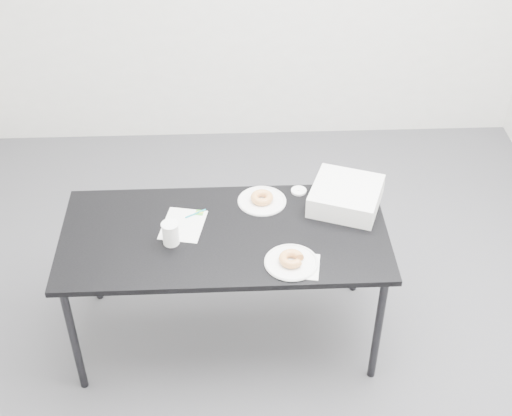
{
  "coord_description": "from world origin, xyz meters",
  "views": [
    {
      "loc": [
        -0.15,
        -2.72,
        3.01
      ],
      "look_at": [
        -0.04,
        0.02,
        0.83
      ],
      "focal_mm": 50.0,
      "sensor_mm": 36.0,
      "label": 1
    }
  ],
  "objects_px": {
    "table": "(225,241)",
    "bakery_box": "(346,196)",
    "pen": "(195,214)",
    "coffee_cup": "(171,233)",
    "donut_near": "(291,259)",
    "donut_far": "(262,198)",
    "scorecard": "(183,225)",
    "plate_far": "(262,201)",
    "plate_near": "(291,262)"
  },
  "relations": [
    {
      "from": "plate_far",
      "to": "pen",
      "type": "bearing_deg",
      "value": -164.87
    },
    {
      "from": "pen",
      "to": "donut_far",
      "type": "height_order",
      "value": "donut_far"
    },
    {
      "from": "table",
      "to": "donut_near",
      "type": "distance_m",
      "value": 0.4
    },
    {
      "from": "scorecard",
      "to": "donut_far",
      "type": "distance_m",
      "value": 0.44
    },
    {
      "from": "coffee_cup",
      "to": "plate_far",
      "type": "bearing_deg",
      "value": 33.93
    },
    {
      "from": "donut_near",
      "to": "coffee_cup",
      "type": "bearing_deg",
      "value": 163.28
    },
    {
      "from": "pen",
      "to": "bakery_box",
      "type": "distance_m",
      "value": 0.77
    },
    {
      "from": "table",
      "to": "donut_far",
      "type": "relative_size",
      "value": 13.68
    },
    {
      "from": "coffee_cup",
      "to": "donut_far",
      "type": "bearing_deg",
      "value": 33.93
    },
    {
      "from": "plate_far",
      "to": "coffee_cup",
      "type": "distance_m",
      "value": 0.55
    },
    {
      "from": "scorecard",
      "to": "plate_far",
      "type": "distance_m",
      "value": 0.44
    },
    {
      "from": "donut_near",
      "to": "bakery_box",
      "type": "relative_size",
      "value": 0.35
    },
    {
      "from": "scorecard",
      "to": "donut_near",
      "type": "height_order",
      "value": "donut_near"
    },
    {
      "from": "scorecard",
      "to": "pen",
      "type": "relative_size",
      "value": 2.15
    },
    {
      "from": "plate_far",
      "to": "coffee_cup",
      "type": "height_order",
      "value": "coffee_cup"
    },
    {
      "from": "table",
      "to": "donut_near",
      "type": "xyz_separation_m",
      "value": [
        0.31,
        -0.23,
        0.09
      ]
    },
    {
      "from": "donut_far",
      "to": "coffee_cup",
      "type": "xyz_separation_m",
      "value": [
        -0.45,
        -0.3,
        0.03
      ]
    },
    {
      "from": "scorecard",
      "to": "plate_far",
      "type": "bearing_deg",
      "value": 34.93
    },
    {
      "from": "table",
      "to": "bakery_box",
      "type": "relative_size",
      "value": 4.79
    },
    {
      "from": "table",
      "to": "pen",
      "type": "xyz_separation_m",
      "value": [
        -0.14,
        0.15,
        0.06
      ]
    },
    {
      "from": "scorecard",
      "to": "table",
      "type": "bearing_deg",
      "value": -7.22
    },
    {
      "from": "plate_near",
      "to": "donut_near",
      "type": "bearing_deg",
      "value": 0.0
    },
    {
      "from": "scorecard",
      "to": "coffee_cup",
      "type": "relative_size",
      "value": 2.12
    },
    {
      "from": "plate_far",
      "to": "table",
      "type": "bearing_deg",
      "value": -129.12
    },
    {
      "from": "donut_far",
      "to": "donut_near",
      "type": "bearing_deg",
      "value": -76.46
    },
    {
      "from": "pen",
      "to": "plate_far",
      "type": "relative_size",
      "value": 0.47
    },
    {
      "from": "plate_far",
      "to": "donut_far",
      "type": "height_order",
      "value": "donut_far"
    },
    {
      "from": "donut_near",
      "to": "plate_far",
      "type": "bearing_deg",
      "value": 103.54
    },
    {
      "from": "donut_near",
      "to": "plate_far",
      "type": "xyz_separation_m",
      "value": [
        -0.11,
        0.47,
        -0.03
      ]
    },
    {
      "from": "donut_far",
      "to": "scorecard",
      "type": "bearing_deg",
      "value": -156.73
    },
    {
      "from": "bakery_box",
      "to": "table",
      "type": "bearing_deg",
      "value": -141.6
    },
    {
      "from": "scorecard",
      "to": "plate_far",
      "type": "xyz_separation_m",
      "value": [
        0.4,
        0.17,
        0.0
      ]
    },
    {
      "from": "coffee_cup",
      "to": "bakery_box",
      "type": "relative_size",
      "value": 0.35
    },
    {
      "from": "plate_near",
      "to": "bakery_box",
      "type": "relative_size",
      "value": 0.75
    },
    {
      "from": "pen",
      "to": "coffee_cup",
      "type": "bearing_deg",
      "value": -148.92
    },
    {
      "from": "plate_near",
      "to": "donut_far",
      "type": "bearing_deg",
      "value": 103.54
    },
    {
      "from": "bakery_box",
      "to": "plate_far",
      "type": "bearing_deg",
      "value": -165.02
    },
    {
      "from": "pen",
      "to": "plate_far",
      "type": "distance_m",
      "value": 0.35
    },
    {
      "from": "coffee_cup",
      "to": "donut_near",
      "type": "bearing_deg",
      "value": -16.72
    },
    {
      "from": "table",
      "to": "plate_far",
      "type": "xyz_separation_m",
      "value": [
        0.2,
        0.24,
        0.06
      ]
    },
    {
      "from": "table",
      "to": "bakery_box",
      "type": "distance_m",
      "value": 0.67
    },
    {
      "from": "donut_far",
      "to": "plate_near",
      "type": "bearing_deg",
      "value": -76.46
    },
    {
      "from": "table",
      "to": "scorecard",
      "type": "relative_size",
      "value": 6.37
    },
    {
      "from": "donut_near",
      "to": "bakery_box",
      "type": "height_order",
      "value": "bakery_box"
    },
    {
      "from": "plate_far",
      "to": "bakery_box",
      "type": "distance_m",
      "value": 0.43
    },
    {
      "from": "plate_near",
      "to": "coffee_cup",
      "type": "xyz_separation_m",
      "value": [
        -0.57,
        0.17,
        0.05
      ]
    },
    {
      "from": "donut_near",
      "to": "table",
      "type": "bearing_deg",
      "value": 143.29
    },
    {
      "from": "scorecard",
      "to": "coffee_cup",
      "type": "xyz_separation_m",
      "value": [
        -0.05,
        -0.13,
        0.06
      ]
    },
    {
      "from": "plate_near",
      "to": "donut_far",
      "type": "relative_size",
      "value": 2.15
    },
    {
      "from": "pen",
      "to": "bakery_box",
      "type": "bearing_deg",
      "value": -27.64
    }
  ]
}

